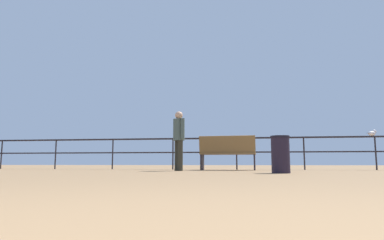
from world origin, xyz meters
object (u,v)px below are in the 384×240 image
Objects in this scene: bench_near_left at (227,151)px; trash_bin at (280,154)px; seagull_on_rail at (372,133)px; person_by_bench at (179,136)px.

trash_bin is (1.16, -2.62, -0.15)m from bench_near_left.
bench_near_left is 2.87m from trash_bin.
seagull_on_rail is (4.18, 0.86, 0.54)m from bench_near_left.
seagull_on_rail is at bearing 49.02° from trash_bin.
person_by_bench is 2.09× the size of trash_bin.
trash_bin is at bearing -66.10° from bench_near_left.
person_by_bench is 5.70m from seagull_on_rail.
trash_bin is at bearing -130.98° from seagull_on_rail.
person_by_bench is at bearing -161.44° from seagull_on_rail.
bench_near_left is at bearing -168.43° from seagull_on_rail.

